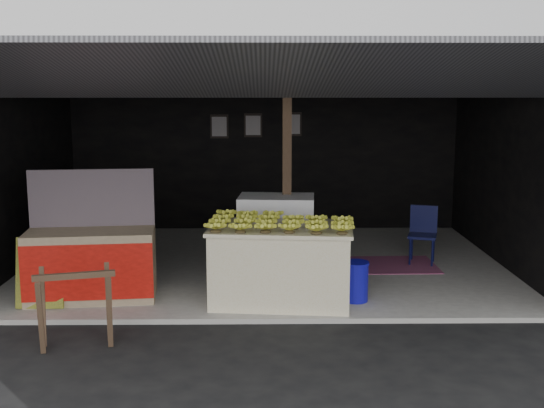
{
  "coord_description": "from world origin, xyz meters",
  "views": [
    {
      "loc": [
        -0.01,
        -7.24,
        2.61
      ],
      "look_at": [
        0.09,
        1.49,
        1.1
      ],
      "focal_mm": 45.0,
      "sensor_mm": 36.0,
      "label": 1
    }
  ],
  "objects_px": {
    "sawhorse": "(75,301)",
    "water_barrel": "(355,282)",
    "banana_table": "(281,264)",
    "white_crate": "(276,237)",
    "neighbor_stall": "(91,261)",
    "plastic_chair": "(423,230)"
  },
  "relations": [
    {
      "from": "neighbor_stall",
      "to": "water_barrel",
      "type": "distance_m",
      "value": 3.19
    },
    {
      "from": "neighbor_stall",
      "to": "plastic_chair",
      "type": "relative_size",
      "value": 1.88
    },
    {
      "from": "neighbor_stall",
      "to": "water_barrel",
      "type": "xyz_separation_m",
      "value": [
        3.18,
        -0.11,
        -0.24
      ]
    },
    {
      "from": "neighbor_stall",
      "to": "water_barrel",
      "type": "height_order",
      "value": "neighbor_stall"
    },
    {
      "from": "banana_table",
      "to": "water_barrel",
      "type": "height_order",
      "value": "banana_table"
    },
    {
      "from": "banana_table",
      "to": "sawhorse",
      "type": "xyz_separation_m",
      "value": [
        -2.09,
        -1.3,
        -0.03
      ]
    },
    {
      "from": "banana_table",
      "to": "neighbor_stall",
      "type": "height_order",
      "value": "neighbor_stall"
    },
    {
      "from": "neighbor_stall",
      "to": "plastic_chair",
      "type": "xyz_separation_m",
      "value": [
        4.41,
        1.71,
        0.02
      ]
    },
    {
      "from": "banana_table",
      "to": "plastic_chair",
      "type": "bearing_deg",
      "value": 46.51
    },
    {
      "from": "white_crate",
      "to": "banana_table",
      "type": "bearing_deg",
      "value": -83.8
    },
    {
      "from": "sawhorse",
      "to": "banana_table",
      "type": "bearing_deg",
      "value": 17.38
    },
    {
      "from": "white_crate",
      "to": "water_barrel",
      "type": "bearing_deg",
      "value": -44.46
    },
    {
      "from": "white_crate",
      "to": "sawhorse",
      "type": "bearing_deg",
      "value": -126.1
    },
    {
      "from": "water_barrel",
      "to": "plastic_chair",
      "type": "bearing_deg",
      "value": 55.97
    },
    {
      "from": "sawhorse",
      "to": "water_barrel",
      "type": "relative_size",
      "value": 1.88
    },
    {
      "from": "sawhorse",
      "to": "plastic_chair",
      "type": "bearing_deg",
      "value": 22.18
    },
    {
      "from": "banana_table",
      "to": "water_barrel",
      "type": "xyz_separation_m",
      "value": [
        0.9,
        0.03,
        -0.24
      ]
    },
    {
      "from": "neighbor_stall",
      "to": "plastic_chair",
      "type": "bearing_deg",
      "value": 15.19
    },
    {
      "from": "sawhorse",
      "to": "plastic_chair",
      "type": "distance_m",
      "value": 5.26
    },
    {
      "from": "white_crate",
      "to": "neighbor_stall",
      "type": "xyz_separation_m",
      "value": [
        -2.25,
        -0.96,
        -0.09
      ]
    },
    {
      "from": "banana_table",
      "to": "white_crate",
      "type": "xyz_separation_m",
      "value": [
        -0.03,
        1.1,
        0.09
      ]
    },
    {
      "from": "white_crate",
      "to": "sawhorse",
      "type": "xyz_separation_m",
      "value": [
        -2.05,
        -2.4,
        -0.12
      ]
    }
  ]
}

